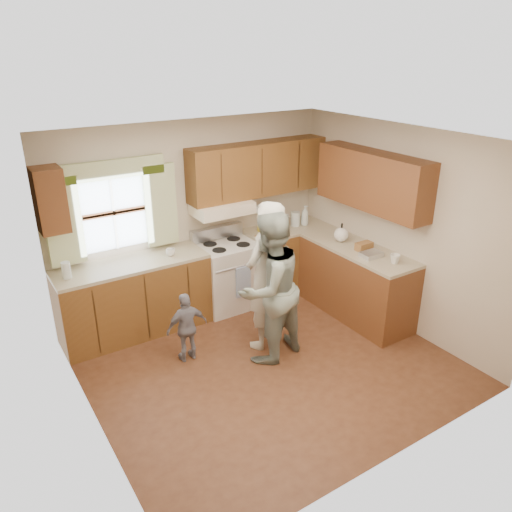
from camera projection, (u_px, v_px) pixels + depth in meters
room at (269, 262)px, 5.16m from camera, size 3.80×3.80×3.80m
kitchen_fixtures at (261, 253)px, 6.46m from camera, size 3.80×2.25×2.15m
stove at (227, 274)px, 6.73m from camera, size 0.76×0.67×1.07m
woman_left at (266, 276)px, 5.69m from camera, size 0.76×0.65×1.77m
woman_right at (269, 288)px, 5.45m from camera, size 0.97×0.83×1.74m
child at (187, 327)px, 5.57m from camera, size 0.49×0.21×0.83m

